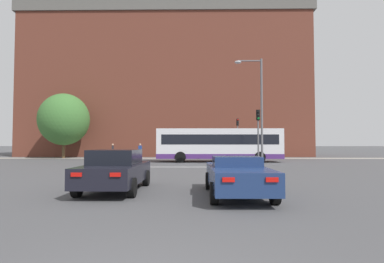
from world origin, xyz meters
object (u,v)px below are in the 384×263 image
(traffic_light_near_right, at_px, (258,128))
(traffic_light_far_right, at_px, (238,132))
(car_roadster_right, at_px, (237,175))
(pedestrian_walking_west, at_px, (113,150))
(car_saloon_left, at_px, (116,170))
(street_lamp_junction, at_px, (257,101))
(pedestrian_walking_east, at_px, (205,149))
(bus_crossing_lead, at_px, (219,144))
(pedestrian_waiting, at_px, (140,150))

(traffic_light_near_right, bearing_deg, traffic_light_far_right, 89.84)
(car_roadster_right, xyz_separation_m, traffic_light_near_right, (3.35, 12.71, 2.20))
(car_roadster_right, xyz_separation_m, pedestrian_walking_west, (-11.10, 24.78, 0.34))
(car_saloon_left, distance_m, street_lamp_junction, 14.22)
(car_saloon_left, height_order, pedestrian_walking_west, pedestrian_walking_west)
(traffic_light_near_right, height_order, street_lamp_junction, street_lamp_junction)
(pedestrian_walking_east, bearing_deg, bus_crossing_lead, 126.05)
(bus_crossing_lead, height_order, pedestrian_walking_east, bus_crossing_lead)
(car_saloon_left, height_order, traffic_light_near_right, traffic_light_near_right)
(pedestrian_waiting, distance_m, pedestrian_walking_west, 3.16)
(traffic_light_near_right, bearing_deg, bus_crossing_lead, 114.74)
(car_saloon_left, height_order, traffic_light_far_right, traffic_light_far_right)
(traffic_light_near_right, bearing_deg, pedestrian_waiting, 131.38)
(car_saloon_left, height_order, street_lamp_junction, street_lamp_junction)
(car_roadster_right, xyz_separation_m, pedestrian_waiting, (-8.06, 25.67, 0.34))
(pedestrian_walking_west, bearing_deg, pedestrian_waiting, 89.09)
(traffic_light_far_right, relative_size, pedestrian_walking_west, 2.65)
(car_roadster_right, height_order, traffic_light_far_right, traffic_light_far_right)
(traffic_light_far_right, height_order, pedestrian_walking_east, traffic_light_far_right)
(traffic_light_near_right, distance_m, pedestrian_walking_west, 18.92)
(traffic_light_far_right, relative_size, pedestrian_walking_east, 2.57)
(pedestrian_walking_west, bearing_deg, street_lamp_junction, 31.83)
(car_saloon_left, height_order, bus_crossing_lead, bus_crossing_lead)
(bus_crossing_lead, height_order, pedestrian_walking_west, bus_crossing_lead)
(traffic_light_near_right, bearing_deg, street_lamp_junction, -107.49)
(traffic_light_far_right, relative_size, street_lamp_junction, 0.57)
(traffic_light_far_right, bearing_deg, pedestrian_waiting, 172.77)
(car_saloon_left, bearing_deg, street_lamp_junction, 56.52)
(pedestrian_waiting, distance_m, pedestrian_walking_east, 7.71)
(pedestrian_waiting, bearing_deg, bus_crossing_lead, -38.67)
(car_roadster_right, bearing_deg, pedestrian_walking_west, 113.37)
(traffic_light_far_right, xyz_separation_m, street_lamp_junction, (-0.16, -11.90, 1.82))
(car_roadster_right, distance_m, pedestrian_walking_east, 25.70)
(street_lamp_junction, relative_size, pedestrian_walking_west, 4.69)
(traffic_light_far_right, bearing_deg, pedestrian_walking_east, 158.40)
(bus_crossing_lead, relative_size, pedestrian_walking_east, 6.49)
(car_saloon_left, distance_m, bus_crossing_lead, 18.05)
(car_roadster_right, relative_size, street_lamp_junction, 0.57)
(car_roadster_right, bearing_deg, bus_crossing_lead, 86.75)
(car_roadster_right, bearing_deg, street_lamp_junction, 74.57)
(car_saloon_left, xyz_separation_m, traffic_light_near_right, (7.65, 11.75, 2.12))
(street_lamp_junction, bearing_deg, pedestrian_walking_east, 104.96)
(car_saloon_left, relative_size, pedestrian_walking_east, 2.44)
(traffic_light_far_right, xyz_separation_m, pedestrian_waiting, (-11.45, 1.45, -2.04))
(traffic_light_near_right, distance_m, street_lamp_junction, 2.03)
(pedestrian_walking_east, bearing_deg, traffic_light_far_right, -174.31)
(car_saloon_left, xyz_separation_m, traffic_light_far_right, (7.68, 23.25, 2.29))
(traffic_light_far_right, distance_m, street_lamp_junction, 12.04)
(car_roadster_right, height_order, traffic_light_near_right, traffic_light_near_right)
(car_roadster_right, height_order, pedestrian_waiting, pedestrian_waiting)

